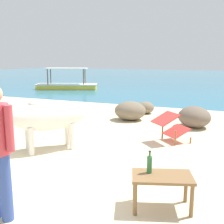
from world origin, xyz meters
TOP-DOWN VIEW (x-y plane):
  - sand_beach at (0.00, 0.00)m, footprint 18.00×14.00m
  - water_surface at (0.00, 22.00)m, footprint 60.00×36.00m
  - cow at (-0.92, 1.08)m, footprint 1.57×1.73m
  - low_bench_table at (1.77, -0.27)m, footprint 0.86×0.66m
  - bottle at (1.59, -0.26)m, footprint 0.07×0.07m
  - deck_chair_far at (1.34, 2.61)m, footprint 0.92×0.92m
  - shore_rock_large at (-0.25, 4.44)m, footprint 1.12×1.04m
  - shore_rock_medium at (-0.09, 5.59)m, footprint 0.83×0.82m
  - shore_rock_flat at (1.68, 4.26)m, footprint 1.24×1.27m
  - boat_yellow at (-6.63, 11.18)m, footprint 3.84×2.39m

SIDE VIEW (x-z plane):
  - water_surface at x=0.00m, z-range -0.01..0.01m
  - sand_beach at x=0.00m, z-range 0.00..0.04m
  - shore_rock_medium at x=-0.09m, z-range 0.04..0.45m
  - boat_yellow at x=-6.63m, z-range -0.35..0.94m
  - shore_rock_large at x=-0.25m, z-range 0.04..0.62m
  - shore_rock_flat at x=1.68m, z-range 0.04..0.62m
  - low_bench_table at x=1.77m, z-range 0.19..0.64m
  - deck_chair_far at x=1.34m, z-range 0.08..0.77m
  - bottle at x=1.59m, z-range 0.46..0.76m
  - cow at x=-0.92m, z-range 0.22..1.31m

